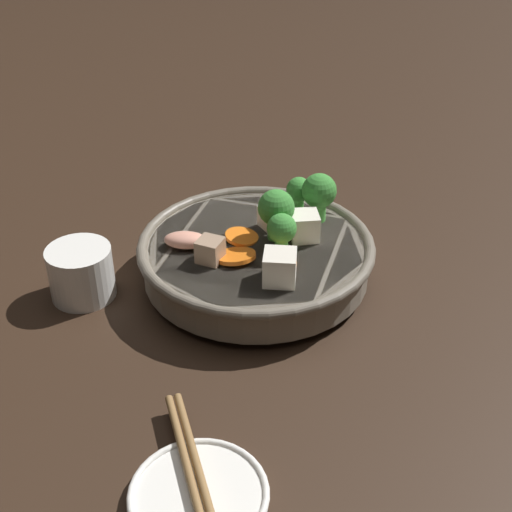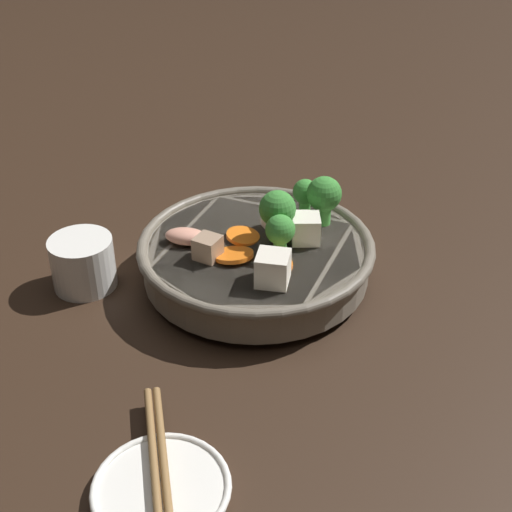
# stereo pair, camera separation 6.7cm
# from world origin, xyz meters

# --- Properties ---
(ground_plane) EXTENTS (3.00, 3.00, 0.00)m
(ground_plane) POSITION_xyz_m (0.00, 0.00, 0.00)
(ground_plane) COLOR black
(stirfry_bowl) EXTENTS (0.27, 0.27, 0.11)m
(stirfry_bowl) POSITION_xyz_m (-0.00, -0.00, 0.04)
(stirfry_bowl) COLOR slate
(stirfry_bowl) RESTS_ON ground_plane
(side_saucer) EXTENTS (0.11, 0.11, 0.01)m
(side_saucer) POSITION_xyz_m (-0.16, 0.27, 0.01)
(side_saucer) COLOR white
(side_saucer) RESTS_ON ground_plane
(tea_cup) EXTENTS (0.07, 0.07, 0.06)m
(tea_cup) POSITION_xyz_m (0.13, 0.14, 0.03)
(tea_cup) COLOR white
(tea_cup) RESTS_ON ground_plane
(chopsticks_pair) EXTENTS (0.18, 0.13, 0.01)m
(chopsticks_pair) POSITION_xyz_m (-0.16, 0.27, 0.02)
(chopsticks_pair) COLOR olive
(chopsticks_pair) RESTS_ON side_saucer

